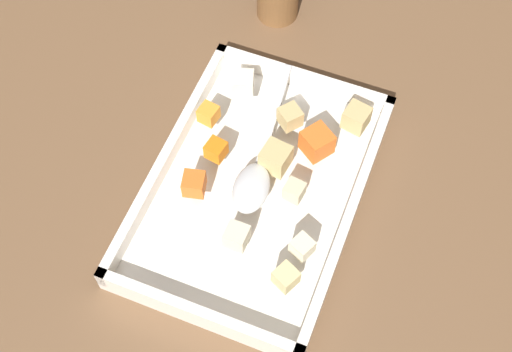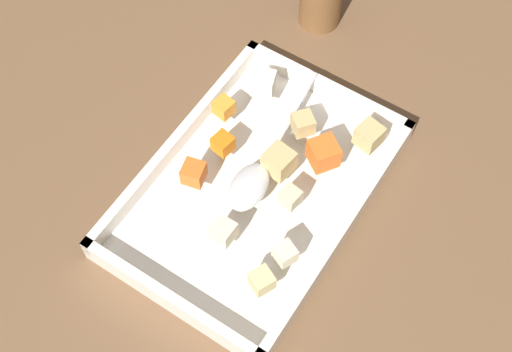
{
  "view_description": "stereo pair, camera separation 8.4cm",
  "coord_description": "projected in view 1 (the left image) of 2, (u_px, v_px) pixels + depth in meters",
  "views": [
    {
      "loc": [
        -0.41,
        -0.14,
        0.78
      ],
      "look_at": [
        -0.02,
        0.01,
        0.05
      ],
      "focal_mm": 49.01,
      "sensor_mm": 36.0,
      "label": 1
    },
    {
      "loc": [
        -0.37,
        -0.22,
        0.78
      ],
      "look_at": [
        -0.02,
        0.01,
        0.05
      ],
      "focal_mm": 49.01,
      "sensor_mm": 36.0,
      "label": 2
    }
  ],
  "objects": [
    {
      "name": "potato_chunk_corner_nw",
      "position": [
        356.0,
        118.0,
        0.88
      ],
      "size": [
        0.03,
        0.03,
        0.03
      ],
      "primitive_type": "cube",
      "rotation": [
        0.0,
        0.0,
        1.38
      ],
      "color": "tan",
      "rests_on": "baking_dish"
    },
    {
      "name": "carrot_chunk_near_spoon",
      "position": [
        208.0,
        114.0,
        0.89
      ],
      "size": [
        0.03,
        0.03,
        0.02
      ],
      "primitive_type": "cube",
      "rotation": [
        0.0,
        0.0,
        4.55
      ],
      "color": "orange",
      "rests_on": "baking_dish"
    },
    {
      "name": "carrot_chunk_corner_sw",
      "position": [
        194.0,
        184.0,
        0.83
      ],
      "size": [
        0.03,
        0.03,
        0.03
      ],
      "primitive_type": "cube",
      "rotation": [
        0.0,
        0.0,
        1.81
      ],
      "color": "orange",
      "rests_on": "baking_dish"
    },
    {
      "name": "potato_chunk_center",
      "position": [
        294.0,
        191.0,
        0.83
      ],
      "size": [
        0.02,
        0.02,
        0.02
      ],
      "primitive_type": "cube",
      "rotation": [
        0.0,
        0.0,
        1.43
      ],
      "color": "beige",
      "rests_on": "baking_dish"
    },
    {
      "name": "potato_chunk_corner_se",
      "position": [
        302.0,
        247.0,
        0.79
      ],
      "size": [
        0.03,
        0.03,
        0.02
      ],
      "primitive_type": "cube",
      "rotation": [
        0.0,
        0.0,
        2.73
      ],
      "color": "beige",
      "rests_on": "baking_dish"
    },
    {
      "name": "carrot_chunk_near_right",
      "position": [
        317.0,
        142.0,
        0.86
      ],
      "size": [
        0.05,
        0.05,
        0.03
      ],
      "primitive_type": "cube",
      "rotation": [
        0.0,
        0.0,
        0.97
      ],
      "color": "orange",
      "rests_on": "baking_dish"
    },
    {
      "name": "parsnip_chunk_mid_left",
      "position": [
        243.0,
        84.0,
        0.91
      ],
      "size": [
        0.04,
        0.04,
        0.03
      ],
      "primitive_type": "cube",
      "rotation": [
        0.0,
        0.0,
        3.47
      ],
      "color": "silver",
      "rests_on": "baking_dish"
    },
    {
      "name": "parsnip_chunk_far_right",
      "position": [
        240.0,
        237.0,
        0.8
      ],
      "size": [
        0.03,
        0.03,
        0.03
      ],
      "primitive_type": "cube",
      "rotation": [
        0.0,
        0.0,
        3.13
      ],
      "color": "beige",
      "rests_on": "baking_dish"
    },
    {
      "name": "ground_plane",
      "position": [
        267.0,
        188.0,
        0.89
      ],
      "size": [
        4.0,
        4.0,
        0.0
      ],
      "primitive_type": "plane",
      "color": "brown"
    },
    {
      "name": "potato_chunk_near_left",
      "position": [
        292.0,
        117.0,
        0.88
      ],
      "size": [
        0.04,
        0.04,
        0.03
      ],
      "primitive_type": "cube",
      "rotation": [
        0.0,
        0.0,
        2.47
      ],
      "color": "tan",
      "rests_on": "baking_dish"
    },
    {
      "name": "potato_chunk_under_handle",
      "position": [
        286.0,
        277.0,
        0.78
      ],
      "size": [
        0.03,
        0.03,
        0.02
      ],
      "primitive_type": "cube",
      "rotation": [
        0.0,
        0.0,
        4.27
      ],
      "color": "#E0CC89",
      "rests_on": "baking_dish"
    },
    {
      "name": "carrot_chunk_heap_side",
      "position": [
        216.0,
        149.0,
        0.86
      ],
      "size": [
        0.03,
        0.03,
        0.02
      ],
      "primitive_type": "cube",
      "rotation": [
        0.0,
        0.0,
        2.98
      ],
      "color": "orange",
      "rests_on": "baking_dish"
    },
    {
      "name": "serving_spoon",
      "position": [
        254.0,
        179.0,
        0.84
      ],
      "size": [
        0.23,
        0.06,
        0.02
      ],
      "rotation": [
        0.0,
        0.0,
        0.12
      ],
      "color": "silver",
      "rests_on": "baking_dish"
    },
    {
      "name": "potato_chunk_far_left",
      "position": [
        276.0,
        158.0,
        0.85
      ],
      "size": [
        0.04,
        0.04,
        0.03
      ],
      "primitive_type": "cube",
      "rotation": [
        0.0,
        0.0,
        4.57
      ],
      "color": "tan",
      "rests_on": "baking_dish"
    },
    {
      "name": "baking_dish",
      "position": [
        256.0,
        191.0,
        0.88
      ],
      "size": [
        0.37,
        0.25,
        0.04
      ],
      "color": "white",
      "rests_on": "ground_plane"
    }
  ]
}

